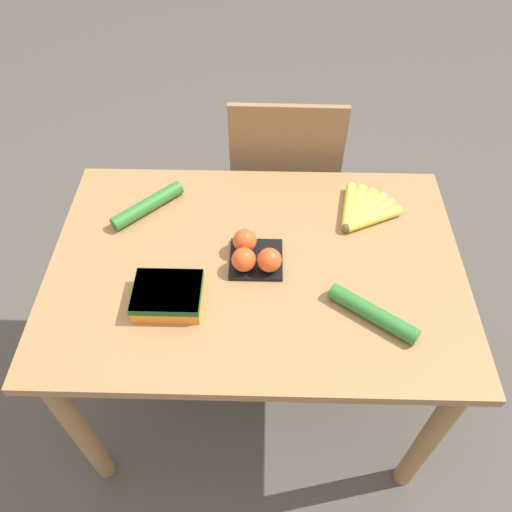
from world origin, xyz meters
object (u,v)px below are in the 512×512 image
at_px(carrot_bag, 168,295).
at_px(cucumber_near, 373,313).
at_px(banana_bunch, 362,212).
at_px(tomato_pack, 253,255).
at_px(chair, 283,188).
at_px(cucumber_far, 148,205).

relative_size(carrot_bag, cucumber_near, 0.79).
height_order(carrot_bag, cucumber_near, carrot_bag).
height_order(banana_bunch, tomato_pack, tomato_pack).
xyz_separation_m(chair, cucumber_far, (-0.43, -0.40, 0.28)).
bearing_deg(cucumber_far, cucumber_near, -30.74).
distance_m(tomato_pack, cucumber_far, 0.38).
relative_size(tomato_pack, carrot_bag, 0.84).
bearing_deg(chair, banana_bunch, 119.38).
height_order(tomato_pack, carrot_bag, tomato_pack).
bearing_deg(banana_bunch, chair, 118.61).
xyz_separation_m(tomato_pack, cucumber_near, (0.31, -0.18, -0.01)).
bearing_deg(carrot_bag, banana_bunch, 31.67).
bearing_deg(chair, tomato_pack, 81.27).
height_order(chair, carrot_bag, chair).
bearing_deg(tomato_pack, chair, 80.50).
bearing_deg(tomato_pack, cucumber_far, 148.33).
bearing_deg(chair, cucumber_near, 105.68).
height_order(cucumber_near, cucumber_far, same).
distance_m(chair, cucumber_far, 0.65).
xyz_separation_m(tomato_pack, cucumber_far, (-0.33, 0.20, -0.01)).
bearing_deg(cucumber_far, tomato_pack, -31.67).
distance_m(banana_bunch, carrot_bag, 0.63).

